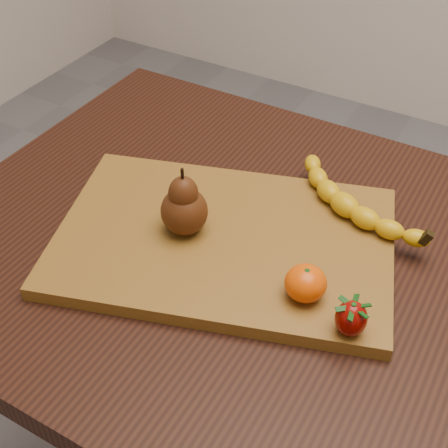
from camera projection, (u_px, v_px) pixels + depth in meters
The scene contains 6 objects.
table at pixel (284, 308), 0.90m from camera, with size 1.00×0.70×0.76m.
cutting_board at pixel (224, 241), 0.85m from camera, with size 0.45×0.30×0.02m, color brown.
banana at pixel (345, 205), 0.86m from camera, with size 0.21×0.05×0.03m, color #DFAD0A, non-canonical shape.
pear at pixel (184, 201), 0.82m from camera, with size 0.06×0.06×0.10m, color #49220B, non-canonical shape.
mandarin at pixel (306, 283), 0.74m from camera, with size 0.05×0.05×0.04m, color #EE4F02.
strawberry at pixel (351, 317), 0.70m from camera, with size 0.04×0.04×0.05m, color #810803, non-canonical shape.
Camera 1 is at (0.22, -0.56, 1.34)m, focal length 50.00 mm.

